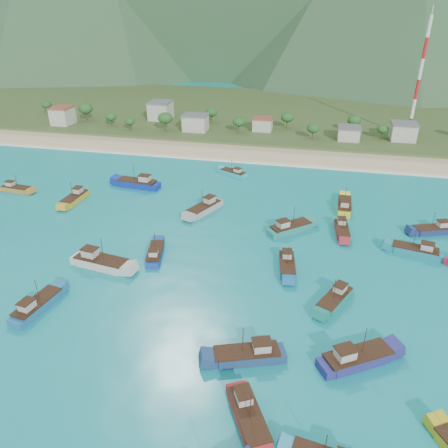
% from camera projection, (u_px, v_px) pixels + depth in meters
% --- Properties ---
extents(ground, '(600.00, 600.00, 0.00)m').
position_uv_depth(ground, '(236.00, 282.00, 84.74)').
color(ground, '#0B8380').
rests_on(ground, ground).
extents(beach, '(400.00, 18.00, 1.20)m').
position_uv_depth(beach, '(279.00, 156.00, 153.22)').
color(beach, beige).
rests_on(beach, ground).
extents(land, '(400.00, 110.00, 2.40)m').
position_uv_depth(land, '(293.00, 115.00, 206.10)').
color(land, '#385123').
rests_on(land, ground).
extents(surf_line, '(400.00, 2.50, 0.08)m').
position_uv_depth(surf_line, '(276.00, 164.00, 144.99)').
color(surf_line, white).
rests_on(surf_line, ground).
extents(village, '(216.33, 26.26, 7.23)m').
position_uv_depth(village, '(296.00, 125.00, 171.77)').
color(village, beige).
rests_on(village, ground).
extents(vegetation, '(274.15, 25.67, 8.57)m').
position_uv_depth(vegetation, '(265.00, 123.00, 173.36)').
color(vegetation, '#235623').
rests_on(vegetation, ground).
extents(radio_tower, '(1.20, 1.20, 42.50)m').
position_uv_depth(radio_tower, '(419.00, 79.00, 158.89)').
color(radio_tower, red).
rests_on(radio_tower, ground).
extents(boat_0, '(10.61, 9.93, 6.64)m').
position_uv_depth(boat_0, '(290.00, 228.00, 102.95)').
color(boat_0, '#257F74').
rests_on(boat_0, ground).
extents(boat_1, '(10.55, 6.21, 5.99)m').
position_uv_depth(boat_1, '(434.00, 230.00, 102.38)').
color(boat_1, navy).
rests_on(boat_1, ground).
extents(boat_2, '(7.73, 11.91, 6.80)m').
position_uv_depth(boat_2, '(205.00, 209.00, 112.61)').
color(boat_2, '#ADA29C').
rests_on(boat_2, ground).
extents(boat_4, '(9.63, 3.73, 5.55)m').
position_uv_depth(boat_4, '(16.00, 189.00, 124.70)').
color(boat_4, '#B07B2D').
rests_on(boat_4, ground).
extents(boat_6, '(13.12, 5.04, 7.57)m').
position_uv_depth(boat_6, '(138.00, 184.00, 127.27)').
color(boat_6, '#102999').
rests_on(boat_6, ground).
extents(boat_8, '(10.93, 5.26, 6.21)m').
position_uv_depth(boat_8, '(416.00, 251.00, 93.81)').
color(boat_8, teal).
rests_on(boat_8, ground).
extents(boat_9, '(9.18, 6.46, 5.29)m').
position_uv_depth(boat_9, '(233.00, 173.00, 136.01)').
color(boat_9, '#2DABB3').
rests_on(boat_9, ground).
extents(boat_10, '(4.24, 10.21, 5.85)m').
position_uv_depth(boat_10, '(287.00, 265.00, 88.98)').
color(boat_10, '#1B6299').
rests_on(boat_10, ground).
extents(boat_11, '(3.58, 9.81, 5.68)m').
position_uv_depth(boat_11, '(342.00, 230.00, 102.53)').
color(boat_11, '#A12630').
rests_on(boat_11, ground).
extents(boat_12, '(4.74, 11.01, 6.30)m').
position_uv_depth(boat_12, '(37.00, 306.00, 76.99)').
color(boat_12, '#1E6394').
rests_on(boat_12, ground).
extents(boat_13, '(11.64, 6.86, 6.61)m').
position_uv_depth(boat_13, '(248.00, 355.00, 66.31)').
color(boat_13, navy).
rests_on(boat_13, ground).
extents(boat_15, '(12.81, 5.53, 7.32)m').
position_uv_depth(boat_15, '(100.00, 263.00, 89.38)').
color(boat_15, beige).
rests_on(boat_15, ground).
extents(boat_17, '(3.43, 10.72, 6.29)m').
position_uv_depth(boat_17, '(75.00, 198.00, 118.50)').
color(boat_17, gold).
rests_on(boat_17, ground).
extents(boat_19, '(7.75, 10.82, 6.26)m').
position_uv_depth(boat_19, '(248.00, 417.00, 56.69)').
color(boat_19, '#B6252A').
rests_on(boat_19, ground).
extents(boat_22, '(11.89, 9.22, 6.99)m').
position_uv_depth(boat_22, '(356.00, 359.00, 65.58)').
color(boat_22, navy).
rests_on(boat_22, ground).
extents(boat_23, '(6.99, 10.19, 5.86)m').
position_uv_depth(boat_23, '(335.00, 300.00, 78.83)').
color(boat_23, '#197D6D').
rests_on(boat_23, ground).
extents(boat_27, '(4.82, 9.99, 5.68)m').
position_uv_depth(boat_27, '(155.00, 254.00, 92.93)').
color(boat_27, '#183D93').
rests_on(boat_27, ground).
extents(boat_29, '(3.57, 11.05, 6.47)m').
position_uv_depth(boat_29, '(344.00, 206.00, 114.02)').
color(boat_29, yellow).
rests_on(boat_29, ground).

